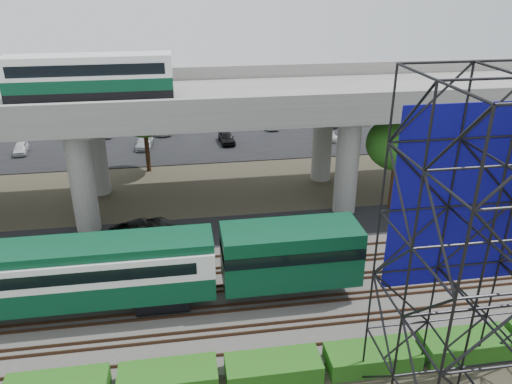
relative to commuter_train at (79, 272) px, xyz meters
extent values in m
plane|color=#474233|center=(8.69, -2.00, -2.88)|extent=(140.00, 140.00, 0.00)
cube|color=slate|center=(8.69, 0.00, -2.78)|extent=(90.00, 12.00, 0.20)
cube|color=black|center=(8.69, 8.50, -2.84)|extent=(90.00, 5.00, 0.08)
cube|color=black|center=(8.69, 32.00, -2.84)|extent=(90.00, 18.00, 0.08)
cube|color=slate|center=(8.69, 54.00, -2.87)|extent=(140.00, 40.00, 0.03)
cube|color=#472D1E|center=(8.69, -4.72, -2.60)|extent=(90.00, 0.08, 0.16)
cube|color=#472D1E|center=(8.69, -3.28, -2.60)|extent=(90.00, 0.08, 0.16)
cube|color=#472D1E|center=(8.69, -2.72, -2.60)|extent=(90.00, 0.08, 0.16)
cube|color=#472D1E|center=(8.69, -1.28, -2.60)|extent=(90.00, 0.08, 0.16)
cube|color=#472D1E|center=(8.69, -0.72, -2.60)|extent=(90.00, 0.08, 0.16)
cube|color=#472D1E|center=(8.69, 0.72, -2.60)|extent=(90.00, 0.08, 0.16)
cube|color=#472D1E|center=(8.69, 1.28, -2.60)|extent=(90.00, 0.08, 0.16)
cube|color=#472D1E|center=(8.69, 2.72, -2.60)|extent=(90.00, 0.08, 0.16)
cube|color=#472D1E|center=(8.69, 3.28, -2.60)|extent=(90.00, 0.08, 0.16)
cube|color=#472D1E|center=(8.69, 4.72, -2.60)|extent=(90.00, 0.08, 0.16)
cube|color=black|center=(4.38, 0.00, -2.07)|extent=(3.00, 2.20, 0.90)
cube|color=#083E25|center=(-2.12, 0.00, -0.92)|extent=(19.00, 3.00, 1.40)
cube|color=white|center=(-2.12, 0.00, 0.53)|extent=(19.00, 3.00, 1.50)
cube|color=#083E25|center=(-2.12, 0.00, 1.53)|extent=(19.00, 2.60, 0.50)
cube|color=black|center=(-1.12, 0.00, 0.58)|extent=(15.00, 3.06, 0.70)
cube|color=#083E25|center=(11.88, 0.00, 0.08)|extent=(8.00, 3.00, 3.40)
cube|color=#9E9B93|center=(8.69, 14.00, 5.72)|extent=(80.00, 12.00, 1.20)
cube|color=#9E9B93|center=(8.69, 8.25, 6.87)|extent=(80.00, 0.50, 1.10)
cube|color=#9E9B93|center=(8.69, 19.75, 6.87)|extent=(80.00, 0.50, 1.10)
cylinder|color=#9E9B93|center=(-1.31, 10.50, 1.12)|extent=(1.80, 1.80, 8.00)
cylinder|color=#9E9B93|center=(-1.31, 17.50, 1.12)|extent=(1.80, 1.80, 8.00)
cube|color=#9E9B93|center=(-1.31, 14.00, 4.82)|extent=(2.40, 9.00, 0.60)
cylinder|color=#9E9B93|center=(18.69, 10.50, 1.12)|extent=(1.80, 1.80, 8.00)
cylinder|color=#9E9B93|center=(18.69, 17.50, 1.12)|extent=(1.80, 1.80, 8.00)
cube|color=#9E9B93|center=(18.69, 14.00, 4.82)|extent=(2.40, 9.00, 0.60)
cylinder|color=#9E9B93|center=(36.69, 17.50, 1.12)|extent=(1.80, 1.80, 8.00)
cube|color=black|center=(-0.35, 14.00, 6.67)|extent=(12.00, 2.50, 0.70)
cube|color=#083E25|center=(-0.35, 14.00, 7.47)|extent=(12.00, 2.50, 0.90)
cube|color=white|center=(-0.35, 14.00, 8.57)|extent=(12.00, 2.50, 1.30)
cube|color=black|center=(-0.35, 14.00, 8.62)|extent=(11.00, 2.56, 0.80)
cube|color=white|center=(-0.35, 14.00, 9.37)|extent=(12.00, 2.40, 0.30)
cube|color=#0C0B7A|center=(18.43, -6.95, 6.42)|extent=(8.10, 0.08, 8.25)
cube|color=#1A5012|center=(4.69, -6.30, -2.31)|extent=(4.60, 1.80, 1.15)
cube|color=#1A5012|center=(9.69, -6.30, -2.37)|extent=(4.60, 1.80, 1.03)
cube|color=#1A5012|center=(14.69, -6.30, -2.38)|extent=(4.60, 1.80, 1.01)
cube|color=#1A5012|center=(19.69, -6.30, -2.32)|extent=(4.60, 1.80, 1.12)
cylinder|color=#382314|center=(22.69, 10.50, -0.48)|extent=(0.44, 0.44, 4.80)
ellipsoid|color=#1A5012|center=(22.69, 10.50, 2.72)|extent=(4.94, 4.94, 4.18)
cylinder|color=#382314|center=(2.69, 22.00, -0.48)|extent=(0.44, 0.44, 4.80)
ellipsoid|color=#1A5012|center=(2.69, 22.00, 2.72)|extent=(4.94, 4.94, 4.18)
imported|color=black|center=(2.79, 8.67, -2.15)|extent=(5.10, 3.42, 1.30)
imported|color=silver|center=(-10.93, 29.00, -2.25)|extent=(1.66, 3.37, 1.10)
imported|color=#B4B7BC|center=(-2.55, 34.00, -2.22)|extent=(1.33, 3.54, 1.16)
imported|color=#AEB2B6|center=(1.98, 29.00, -2.21)|extent=(1.93, 4.16, 1.18)
imported|color=white|center=(4.13, 34.00, -2.19)|extent=(2.78, 4.72, 1.23)
imported|color=black|center=(11.02, 29.00, -2.16)|extent=(1.83, 3.90, 1.29)
imported|color=#A4A8AC|center=(17.04, 34.00, -2.19)|extent=(1.31, 3.73, 1.23)
imported|color=silver|center=(22.58, 29.00, -2.18)|extent=(1.84, 4.34, 1.25)
imported|color=#A6ABAE|center=(24.01, 34.00, -2.21)|extent=(2.81, 4.58, 1.19)
camera|label=1|loc=(6.03, -24.34, 15.31)|focal=35.00mm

